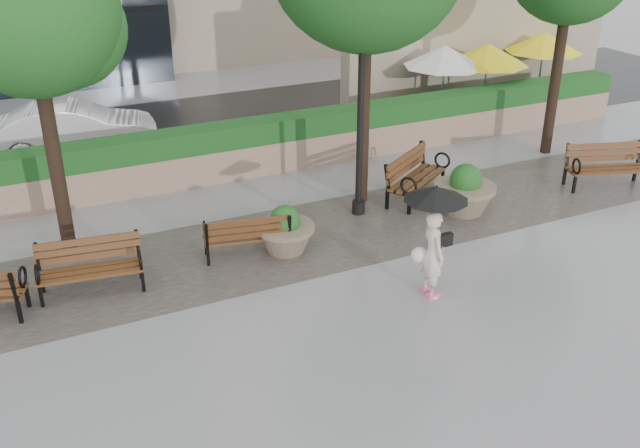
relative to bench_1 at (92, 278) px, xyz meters
name	(u,v)px	position (x,y,z in m)	size (l,w,h in m)	color
ground	(380,308)	(4.39, -2.70, -0.29)	(100.00, 100.00, 0.00)	gray
cobble_strip	(308,238)	(4.39, 0.30, -0.29)	(28.00, 3.20, 0.01)	#383330
hedge_wall	(240,149)	(4.39, 4.30, 0.37)	(24.00, 0.80, 1.35)	tan
cafe_wall	(480,40)	(13.89, 7.30, 1.71)	(10.00, 0.60, 4.00)	tan
cafe_hedge	(506,105)	(13.39, 5.10, 0.16)	(8.00, 0.50, 0.90)	#1A4E1B
asphalt_street	(196,129)	(4.39, 8.30, -0.29)	(40.00, 7.00, 0.00)	black
bench_1	(92,278)	(0.00, 0.00, 0.00)	(1.90, 0.97, 0.98)	brown
bench_2	(248,244)	(2.99, 0.09, -0.02)	(1.78, 1.00, 0.90)	brown
bench_3	(416,185)	(7.54, 1.11, 0.02)	(2.07, 1.71, 1.06)	brown
bench_4	(606,175)	(12.04, -0.33, 0.02)	(2.05, 1.33, 1.03)	brown
planter_left	(285,234)	(3.75, -0.04, 0.10)	(1.17, 1.17, 0.99)	#7F6B56
planter_right	(465,194)	(8.07, -0.05, 0.16)	(1.36, 1.36, 1.14)	#7F6B56
lamppost	(360,141)	(5.92, 0.91, 1.41)	(0.28, 0.28, 3.88)	black
tree_0	(39,15)	(0.00, 1.97, 4.30)	(3.26, 3.12, 6.28)	black
patio_umb_white	(445,57)	(11.47, 5.83, 1.70)	(2.50, 2.50, 2.30)	black
patio_umb_yellow_a	(488,55)	(12.81, 5.50, 1.70)	(2.50, 2.50, 2.30)	black
patio_umb_yellow_b	(544,43)	(15.57, 6.15, 1.70)	(2.50, 2.50, 2.30)	black
car_right	(74,129)	(0.88, 7.62, 0.42)	(1.50, 4.31, 1.42)	silver
pedestrian	(434,231)	(5.43, -2.66, 0.97)	(1.12, 1.12, 2.06)	beige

